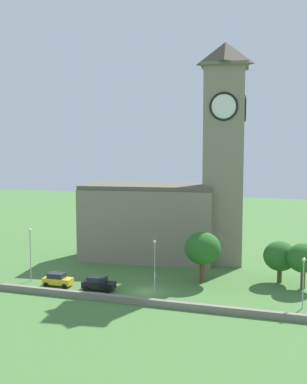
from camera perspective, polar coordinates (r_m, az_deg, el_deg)
ground_plane at (r=80.19m, az=2.67°, el=-8.53°), size 200.00×200.00×0.00m
church at (r=81.49m, az=2.46°, el=-0.69°), size 28.36×12.27×35.88m
quay_barrier at (r=61.67m, az=-2.26°, el=-12.63°), size 41.70×0.70×0.82m
car_yellow at (r=69.79m, az=-11.22°, el=-10.06°), size 4.12×2.12×1.86m
car_black at (r=67.10m, az=-6.50°, el=-10.64°), size 4.46×2.18×1.86m
streetlamp_west_end at (r=72.03m, az=-14.29°, el=-6.24°), size 0.44×0.44×7.70m
streetlamp_west_mid at (r=65.38m, az=0.15°, el=-7.64°), size 0.44×0.44×7.01m
streetlamp_central at (r=61.40m, az=17.21°, el=-9.24°), size 0.44×0.44×6.26m
tree_riverside_west at (r=69.62m, az=5.79°, el=-6.62°), size 5.16×5.16×7.30m
tree_churchyard at (r=71.76m, az=14.65°, el=-7.31°), size 4.70×4.70×5.97m
tree_riverside_east at (r=69.59m, az=17.22°, el=-7.45°), size 4.47×4.47×6.30m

